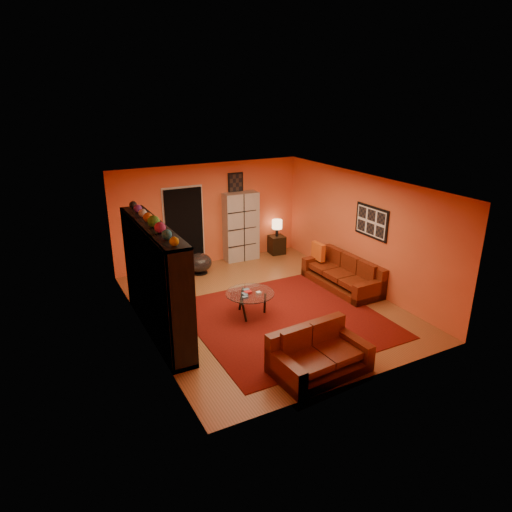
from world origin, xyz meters
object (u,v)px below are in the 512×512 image
tv (160,285)px  sofa (345,275)px  bowl_chair (199,263)px  entertainment_unit (156,280)px  side_table (277,245)px  loveseat (317,354)px  table_lamp (277,225)px  coffee_table (250,295)px  storage_cabinet (241,227)px

tv → sofa: size_ratio=0.41×
sofa → bowl_chair: sofa is taller
bowl_chair → entertainment_unit: bearing=-126.0°
side_table → bowl_chair: bearing=-170.9°
sofa → loveseat: 3.52m
sofa → side_table: sofa is taller
loveseat → tv: bearing=34.7°
bowl_chair → tv: bearing=-124.2°
tv → sofa: bearing=-88.1°
tv → table_lamp: (4.10, 2.84, -0.14)m
sofa → side_table: bearing=94.1°
tv → side_table: tv is taller
tv → coffee_table: tv is taller
entertainment_unit → sofa: 4.47m
sofa → bowl_chair: size_ratio=3.35×
entertainment_unit → loveseat: (1.91, -2.42, -0.77)m
tv → coffee_table: bearing=-94.2°
sofa → loveseat: bearing=-136.5°
entertainment_unit → loveseat: bearing=-51.6°
sofa → storage_cabinet: bearing=114.6°
bowl_chair → table_lamp: 2.53m
tv → bowl_chair: tv is taller
entertainment_unit → sofa: entertainment_unit is taller
sofa → storage_cabinet: storage_cabinet is taller
storage_cabinet → side_table: bearing=-1.0°
loveseat → side_table: loveseat is taller
coffee_table → tv: bearing=175.8°
loveseat → storage_cabinet: bearing=-16.5°
storage_cabinet → bowl_chair: 1.56m
entertainment_unit → bowl_chair: size_ratio=4.85×
side_table → sofa: bearing=-84.5°
sofa → entertainment_unit: bearing=179.5°
tv → loveseat: (1.86, -2.33, -0.68)m
coffee_table → entertainment_unit: bearing=173.1°
coffee_table → sofa: bearing=6.1°
storage_cabinet → side_table: (1.08, -0.05, -0.66)m
bowl_chair → table_lamp: (2.44, 0.39, 0.55)m
loveseat → table_lamp: (2.24, 5.17, 0.54)m
coffee_table → loveseat: bearing=-87.4°
tv → sofa: 4.41m
entertainment_unit → side_table: (4.15, 2.75, -0.80)m
sofa → loveseat: (-2.50, -2.48, -0.00)m
entertainment_unit → bowl_chair: bearing=54.0°
table_lamp → bowl_chair: bearing=-170.9°
loveseat → storage_cabinet: storage_cabinet is taller
entertainment_unit → storage_cabinet: (3.08, 2.80, -0.14)m
sofa → coffee_table: 2.61m
entertainment_unit → tv: size_ratio=3.51×
tv → table_lamp: size_ratio=1.85×
loveseat → bowl_chair: (-0.20, 4.78, -0.01)m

